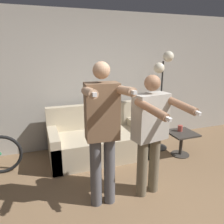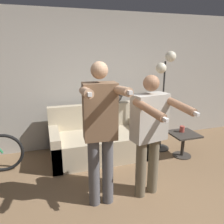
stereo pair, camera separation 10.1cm
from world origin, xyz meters
name	(u,v)px [view 1 (the left image)]	position (x,y,z in m)	size (l,w,h in m)	color
wall_back	(99,81)	(0.00, 2.57, 1.30)	(10.00, 0.05, 2.60)	#B7B2A8
couch	(97,141)	(-0.22, 1.98, 0.29)	(1.71, 0.90, 0.90)	beige
person_left	(103,129)	(-0.51, 0.68, 1.02)	(0.49, 0.70, 1.78)	#56565B
person_right	(151,129)	(0.13, 0.68, 0.93)	(0.60, 0.74, 1.61)	#6B604C
cat	(112,98)	(0.18, 2.32, 0.99)	(0.45, 0.15, 0.19)	#3D3833
floor_lamp	(163,78)	(1.02, 1.89, 1.39)	(0.37, 0.35, 1.88)	black
side_table	(181,139)	(1.24, 1.49, 0.32)	(0.48, 0.48, 0.45)	#38332D
cup	(180,128)	(1.25, 1.56, 0.50)	(0.09, 0.09, 0.11)	#B7473D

